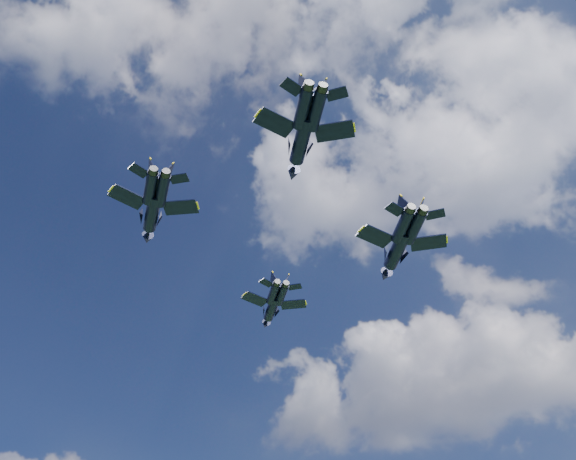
# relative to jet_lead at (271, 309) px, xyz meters

# --- Properties ---
(jet_lead) EXTENTS (11.71, 13.25, 3.41)m
(jet_lead) POSITION_rel_jet_lead_xyz_m (0.00, 0.00, 0.00)
(jet_lead) COLOR black
(jet_left) EXTENTS (14.11, 15.17, 3.99)m
(jet_left) POSITION_rel_jet_lead_xyz_m (-5.99, -26.68, 1.58)
(jet_left) COLOR black
(jet_right) EXTENTS (13.94, 16.88, 4.25)m
(jet_right) POSITION_rel_jet_lead_xyz_m (23.95, -6.36, -0.88)
(jet_right) COLOR black
(jet_slot) EXTENTS (12.95, 15.58, 3.93)m
(jet_slot) POSITION_rel_jet_lead_xyz_m (19.74, -31.11, -0.41)
(jet_slot) COLOR black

